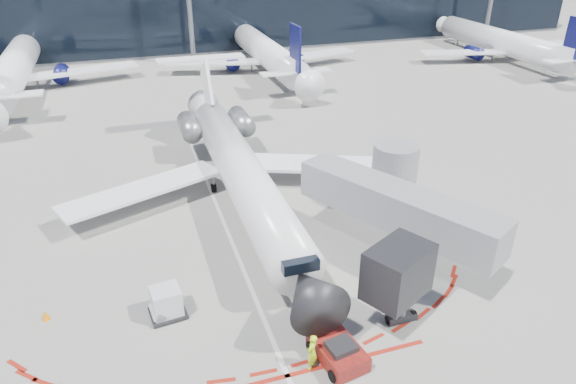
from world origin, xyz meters
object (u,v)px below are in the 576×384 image
object	(u,v)px
regional_jet	(238,165)
ramp_worker	(312,352)
uld_container	(167,303)
pushback_tug	(338,351)

from	to	relation	value
regional_jet	ramp_worker	world-z (taller)	regional_jet
ramp_worker	uld_container	xyz separation A→B (m)	(-5.93, 5.66, -0.11)
ramp_worker	uld_container	world-z (taller)	ramp_worker
pushback_tug	ramp_worker	size ratio (longest dim) A/B	2.45
uld_container	ramp_worker	bearing A→B (deg)	-50.45
regional_jet	ramp_worker	bearing A→B (deg)	-92.15
regional_jet	ramp_worker	xyz separation A→B (m)	(-0.65, -17.28, -1.69)
ramp_worker	uld_container	distance (m)	8.20
pushback_tug	uld_container	size ratio (longest dim) A/B	2.36
regional_jet	uld_container	bearing A→B (deg)	-119.51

